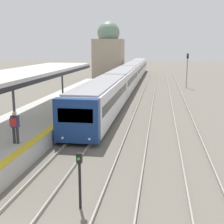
% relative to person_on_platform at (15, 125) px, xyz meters
% --- Properties ---
extents(platform_canopy, '(4.00, 23.93, 3.30)m').
position_rel_person_on_platform_xyz_m(platform_canopy, '(-1.49, 3.10, 2.19)').
color(platform_canopy, beige).
rests_on(platform_canopy, station_platform).
extents(person_on_platform, '(0.40, 0.40, 1.66)m').
position_rel_person_on_platform_xyz_m(person_on_platform, '(0.00, 0.00, 0.00)').
color(person_on_platform, '#2D2D33').
rests_on(person_on_platform, station_platform).
extents(train_near, '(2.70, 59.45, 3.00)m').
position_rel_person_on_platform_xyz_m(train_near, '(2.42, 32.37, -0.29)').
color(train_near, navy).
rests_on(train_near, ground_plane).
extents(signal_post_near, '(0.20, 0.21, 2.13)m').
position_rel_person_on_platform_xyz_m(signal_post_near, '(4.42, -4.10, -0.66)').
color(signal_post_near, black).
rests_on(signal_post_near, ground_plane).
extents(signal_mast_far, '(0.28, 0.29, 4.84)m').
position_rel_person_on_platform_xyz_m(signal_mast_far, '(10.87, 31.02, 1.10)').
color(signal_mast_far, gray).
rests_on(signal_mast_far, ground_plane).
extents(distant_domed_building, '(5.31, 5.31, 10.28)m').
position_rel_person_on_platform_xyz_m(distant_domed_building, '(-2.43, 43.47, 2.79)').
color(distant_domed_building, gray).
rests_on(distant_domed_building, ground_plane).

